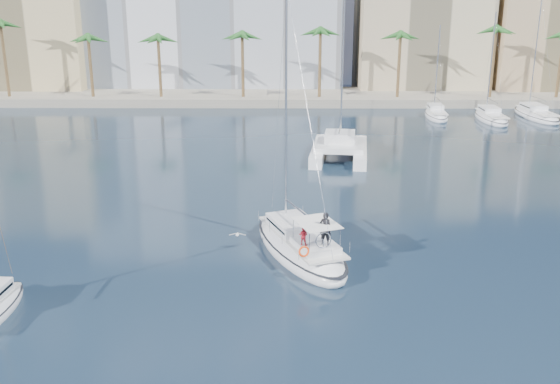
{
  "coord_description": "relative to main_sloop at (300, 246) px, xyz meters",
  "views": [
    {
      "loc": [
        0.35,
        -33.68,
        14.65
      ],
      "look_at": [
        0.04,
        1.5,
        3.8
      ],
      "focal_mm": 40.0,
      "sensor_mm": 36.0,
      "label": 1
    }
  ],
  "objects": [
    {
      "name": "main_sloop",
      "position": [
        0.0,
        0.0,
        0.0
      ],
      "size": [
        7.26,
        11.49,
        16.3
      ],
      "rotation": [
        0.0,
        0.0,
        0.37
      ],
      "color": "white",
      "rests_on": "ground"
    },
    {
      "name": "moored_yacht_a",
      "position": [
        18.77,
        45.82,
        -0.52
      ],
      "size": [
        3.37,
        9.52,
        11.9
      ],
      "primitive_type": null,
      "rotation": [
        0.0,
        0.0,
        -0.07
      ],
      "color": "white",
      "rests_on": "ground"
    },
    {
      "name": "moored_yacht_b",
      "position": [
        25.27,
        43.82,
        -0.52
      ],
      "size": [
        3.32,
        10.83,
        13.72
      ],
      "primitive_type": null,
      "rotation": [
        0.0,
        0.0,
        -0.02
      ],
      "color": "white",
      "rests_on": "ground"
    },
    {
      "name": "building_tan_right",
      "position": [
        40.77,
        66.82,
        8.48
      ],
      "size": [
        18.0,
        12.0,
        18.0
      ],
      "primitive_type": "cube",
      "color": "tan",
      "rests_on": "ground"
    },
    {
      "name": "palm_right",
      "position": [
        32.77,
        55.82,
        9.77
      ],
      "size": [
        3.6,
        3.6,
        12.3
      ],
      "color": "brown",
      "rests_on": "ground"
    },
    {
      "name": "building_beige",
      "position": [
        20.77,
        68.82,
        9.48
      ],
      "size": [
        20.0,
        14.0,
        20.0
      ],
      "primitive_type": "cube",
      "color": "tan",
      "rests_on": "ground"
    },
    {
      "name": "quay",
      "position": [
        -1.23,
        59.82,
        0.08
      ],
      "size": [
        120.0,
        14.0,
        1.2
      ],
      "primitive_type": "cube",
      "color": "gray",
      "rests_on": "ground"
    },
    {
      "name": "moored_yacht_c",
      "position": [
        31.77,
        45.82,
        -0.52
      ],
      "size": [
        3.98,
        12.33,
        15.54
      ],
      "primitive_type": null,
      "rotation": [
        0.0,
        0.0,
        0.03
      ],
      "color": "white",
      "rests_on": "ground"
    },
    {
      "name": "palm_left",
      "position": [
        -35.23,
        55.82,
        9.77
      ],
      "size": [
        3.6,
        3.6,
        12.3
      ],
      "color": "brown",
      "rests_on": "ground"
    },
    {
      "name": "catamaran",
      "position": [
        4.38,
        24.14,
        0.59
      ],
      "size": [
        6.41,
        10.95,
        15.37
      ],
      "rotation": [
        0.0,
        0.0,
        -0.12
      ],
      "color": "white",
      "rests_on": "ground"
    },
    {
      "name": "palm_centre",
      "position": [
        -1.23,
        55.82,
        9.77
      ],
      "size": [
        3.6,
        3.6,
        12.3
      ],
      "color": "brown",
      "rests_on": "ground"
    },
    {
      "name": "building_tan_left",
      "position": [
        -43.23,
        67.82,
        10.48
      ],
      "size": [
        22.0,
        14.0,
        22.0
      ],
      "primitive_type": "cube",
      "color": "tan",
      "rests_on": "ground"
    },
    {
      "name": "ground",
      "position": [
        -1.23,
        -1.18,
        -0.52
      ],
      "size": [
        160.0,
        160.0,
        0.0
      ],
      "primitive_type": "plane",
      "color": "black",
      "rests_on": "ground"
    },
    {
      "name": "building_modern",
      "position": [
        -13.23,
        71.82,
        13.48
      ],
      "size": [
        42.0,
        16.0,
        28.0
      ],
      "primitive_type": "cube",
      "color": "silver",
      "rests_on": "ground"
    },
    {
      "name": "seagull",
      "position": [
        -3.79,
        0.61,
        0.47
      ],
      "size": [
        1.03,
        0.44,
        0.19
      ],
      "color": "silver",
      "rests_on": "ground"
    }
  ]
}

